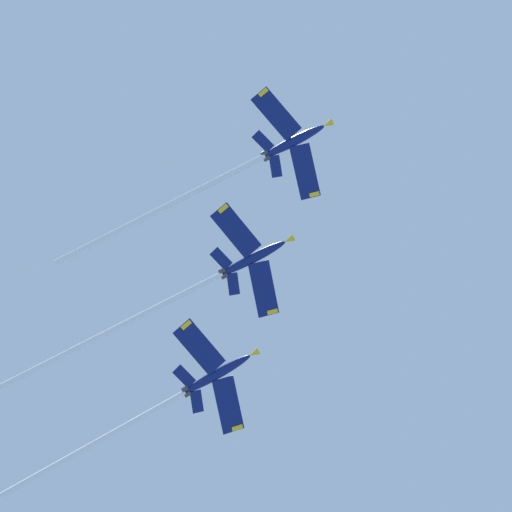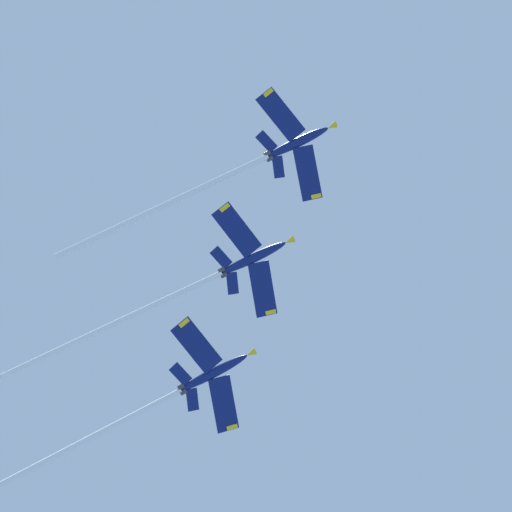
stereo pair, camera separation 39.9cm
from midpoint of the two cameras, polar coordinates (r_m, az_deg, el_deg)
jet_lead at (r=106.06m, az=-1.12°, el=7.77°), size 48.42×20.08×16.41m
jet_second at (r=103.94m, az=-4.83°, el=-2.57°), size 50.35×20.00×16.35m
jet_third at (r=104.90m, az=-8.06°, el=-12.80°), size 54.01×20.01×18.60m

